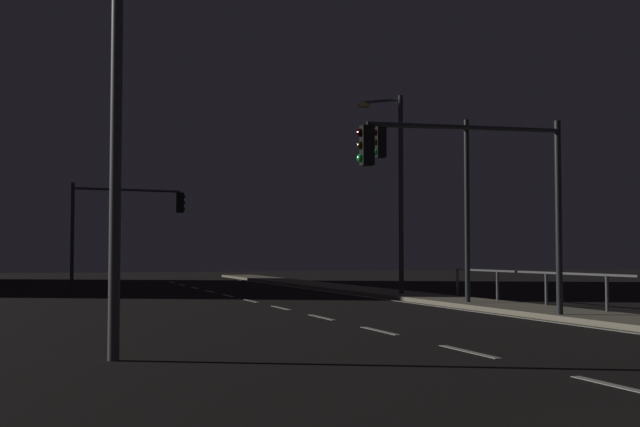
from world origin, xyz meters
TOP-DOWN VIEW (x-y plane):
  - ground_plane at (0.00, 17.50)m, footprint 112.00×112.00m
  - sidewalk_right at (6.18, 17.50)m, footprint 2.22×77.00m
  - lane_markings_center at (0.00, 21.00)m, footprint 0.14×50.00m
  - lane_edge_line at (4.82, 22.50)m, footprint 0.14×53.00m
  - traffic_light_near_left at (2.96, 14.61)m, footprint 5.30×0.63m
  - traffic_light_far_right at (-3.36, 35.84)m, footprint 5.22×0.96m
  - traffic_light_mid_left at (4.53, 20.19)m, footprint 3.07×0.67m
  - street_lamp_far_end at (5.85, 26.09)m, footprint 1.48×1.30m
  - street_lamp_corner at (-5.50, 9.28)m, footprint 1.63×2.00m

SIDE VIEW (x-z plane):
  - ground_plane at x=0.00m, z-range 0.00..0.00m
  - lane_edge_line at x=4.82m, z-range 0.00..0.01m
  - lane_markings_center at x=0.00m, z-range 0.00..0.01m
  - sidewalk_right at x=6.18m, z-range 0.00..0.14m
  - traffic_light_far_right at x=-3.36m, z-range 1.07..5.90m
  - traffic_light_near_left at x=2.96m, z-range 1.21..6.04m
  - traffic_light_mid_left at x=4.53m, z-range 1.25..6.97m
  - street_lamp_corner at x=-5.50m, z-range 0.77..7.78m
  - street_lamp_far_end at x=5.85m, z-range 0.87..8.45m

